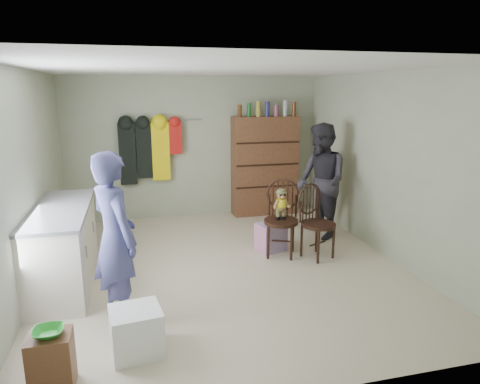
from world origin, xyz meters
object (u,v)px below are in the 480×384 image
object	(u,v)px
counter	(63,246)
chair_far	(315,218)
dresser	(265,165)
chair_front	(282,212)

from	to	relation	value
counter	chair_far	world-z (taller)	chair_far
chair_far	dresser	size ratio (longest dim) A/B	0.49
counter	chair_front	bearing A→B (deg)	5.38
counter	chair_far	size ratio (longest dim) A/B	1.83
chair_front	dresser	bearing A→B (deg)	103.52
chair_front	dresser	xyz separation A→B (m)	(0.39, 2.03, 0.30)
counter	chair_far	distance (m)	3.23
counter	chair_front	distance (m)	2.83
counter	chair_front	world-z (taller)	chair_front
chair_front	chair_far	size ratio (longest dim) A/B	1.05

